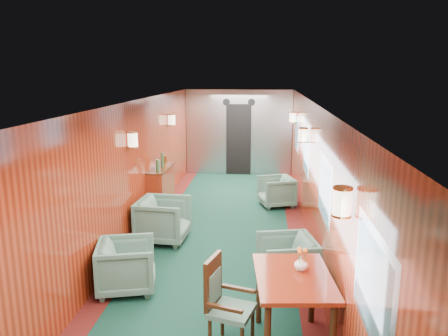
# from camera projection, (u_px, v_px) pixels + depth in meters

# --- Properties ---
(room) EXTENTS (12.00, 12.10, 2.40)m
(room) POSITION_uv_depth(u_px,v_px,m) (215.00, 157.00, 6.49)
(room) COLOR #0E3225
(room) RESTS_ON ground
(bulkhead) EXTENTS (2.98, 0.17, 2.39)m
(bulkhead) POSITION_uv_depth(u_px,v_px,m) (239.00, 133.00, 12.34)
(bulkhead) COLOR #B9BCC1
(bulkhead) RESTS_ON ground
(windows_right) EXTENTS (0.02, 8.60, 0.80)m
(windows_right) POSITION_uv_depth(u_px,v_px,m) (314.00, 168.00, 6.64)
(windows_right) COLOR #B6B7BD
(windows_right) RESTS_ON ground
(wall_sconces) EXTENTS (2.97, 7.97, 0.25)m
(wall_sconces) POSITION_uv_depth(u_px,v_px,m) (219.00, 141.00, 7.01)
(wall_sconces) COLOR #FFEFC6
(wall_sconces) RESTS_ON ground
(dining_table) EXTENTS (0.88, 1.17, 0.83)m
(dining_table) POSITION_uv_depth(u_px,v_px,m) (293.00, 287.00, 4.52)
(dining_table) COLOR maroon
(dining_table) RESTS_ON ground
(side_chair) EXTENTS (0.55, 0.56, 1.00)m
(side_chair) POSITION_uv_depth(u_px,v_px,m) (223.00, 299.00, 4.58)
(side_chair) COLOR #1C4136
(side_chair) RESTS_ON ground
(credenza) EXTENTS (0.35, 1.12, 1.28)m
(credenza) POSITION_uv_depth(u_px,v_px,m) (161.00, 191.00, 8.83)
(credenza) COLOR maroon
(credenza) RESTS_ON ground
(flower_vase) EXTENTS (0.16, 0.16, 0.15)m
(flower_vase) POSITION_uv_depth(u_px,v_px,m) (301.00, 263.00, 4.60)
(flower_vase) COLOR silver
(flower_vase) RESTS_ON dining_table
(armchair_left_near) EXTENTS (0.91, 0.89, 0.69)m
(armchair_left_near) POSITION_uv_depth(u_px,v_px,m) (127.00, 266.00, 5.83)
(armchair_left_near) COLOR #1C4136
(armchair_left_near) RESTS_ON ground
(armchair_left_far) EXTENTS (0.89, 0.87, 0.76)m
(armchair_left_far) POSITION_uv_depth(u_px,v_px,m) (163.00, 220.00, 7.51)
(armchair_left_far) COLOR #1C4136
(armchair_left_far) RESTS_ON ground
(armchair_right_near) EXTENTS (0.89, 0.88, 0.68)m
(armchair_right_near) POSITION_uv_depth(u_px,v_px,m) (287.00, 261.00, 5.98)
(armchair_right_near) COLOR #1C4136
(armchair_right_near) RESTS_ON ground
(armchair_right_far) EXTENTS (0.89, 0.87, 0.65)m
(armchair_right_far) POSITION_uv_depth(u_px,v_px,m) (276.00, 191.00, 9.50)
(armchair_right_far) COLOR #1C4136
(armchair_right_far) RESTS_ON ground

